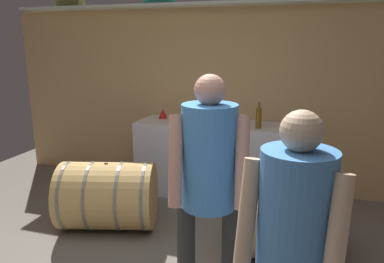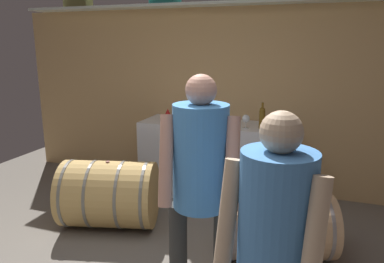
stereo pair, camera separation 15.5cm
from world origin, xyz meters
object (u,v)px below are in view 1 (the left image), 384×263
Objects in this scene: wine_glass at (243,119)px; visitor_tasting at (293,243)px; red_funnel at (163,113)px; tasting_cup at (278,190)px; wine_barrel_near at (278,224)px; winemaker_pouring at (209,175)px; work_cabinet at (210,159)px; wine_bottle_amber at (259,117)px; wine_barrel_far at (108,195)px.

wine_glass is 2.50m from visitor_tasting.
red_funnel is 1.95m from tasting_cup.
wine_barrel_near is 17.13× the size of tasting_cup.
wine_glass reaches higher than red_funnel.
wine_glass is 1.86m from winemaker_pouring.
wine_barrel_near is at bearing -51.69° from work_cabinet.
work_cabinet is at bearing -88.28° from winemaker_pouring.
visitor_tasting reaches higher than wine_bottle_amber.
wine_bottle_amber reaches higher than tasting_cup.
wine_glass is at bearing -12.60° from red_funnel.
wine_barrel_near is at bearing -126.44° from winemaker_pouring.
tasting_cup is (0.87, -1.12, 0.15)m from work_cabinet.
visitor_tasting is at bearing 120.67° from winemaker_pouring.
wine_bottle_amber is 2.43× the size of red_funnel.
winemaker_pouring is (1.24, -0.88, 0.66)m from wine_barrel_far.
work_cabinet is 2.12m from winemaker_pouring.
wine_barrel_far is 1.64m from tasting_cup.
tasting_cup is at bearing -38.99° from red_funnel.
winemaker_pouring is at bearing -76.24° from work_cabinet.
red_funnel is at bearing 167.40° from wine_glass.
wine_glass is at bearing -173.66° from wine_bottle_amber.
work_cabinet is at bearing 109.36° from wine_barrel_near.
winemaker_pouring is at bearing -92.46° from wine_bottle_amber.
wine_bottle_amber reaches higher than wine_glass.
wine_bottle_amber is 0.28× the size of wine_barrel_far.
red_funnel reaches higher than wine_barrel_near.
wine_bottle_amber is 2.48m from visitor_tasting.
winemaker_pouring is (1.12, -2.08, 0.05)m from red_funnel.
work_cabinet is 1.07× the size of winemaker_pouring.
tasting_cup is at bearing -15.37° from wine_barrel_far.
winemaker_pouring is at bearing -113.40° from tasting_cup.
red_funnel is 2.05m from wine_barrel_near.
work_cabinet is at bearing 127.73° from tasting_cup.
tasting_cup is 0.04× the size of winemaker_pouring.
winemaker_pouring is 0.77m from visitor_tasting.
work_cabinet is 5.99× the size of wine_bottle_amber.
wine_bottle_amber is at bearing 6.34° from wine_glass.
work_cabinet is 11.50× the size of wine_glass.
work_cabinet is 1.66× the size of wine_barrel_far.
winemaker_pouring is at bearing -87.21° from wine_glass.
wine_barrel_near is 0.69× the size of visitor_tasting.
wine_bottle_amber is 1.27m from wine_barrel_near.
wine_glass is (0.40, -0.14, 0.54)m from work_cabinet.
red_funnel is 1.35m from wine_barrel_far.
winemaker_pouring reaches higher than tasting_cup.
wine_glass is 1.16m from tasting_cup.
wine_glass is 1.64m from wine_barrel_far.
work_cabinet is 2.80m from visitor_tasting.
wine_barrel_near is (0.32, -1.00, -0.72)m from wine_bottle_amber.
wine_bottle_amber is at bearing 21.84° from wine_barrel_far.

